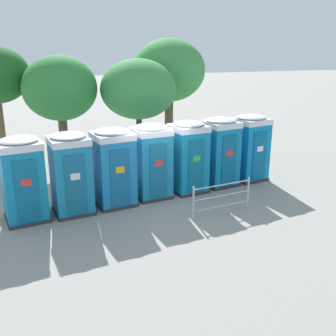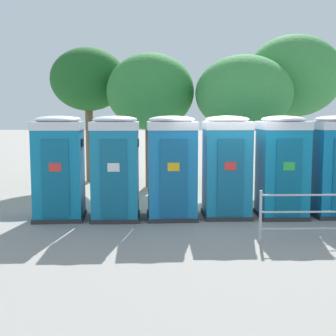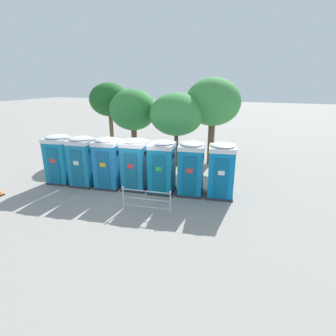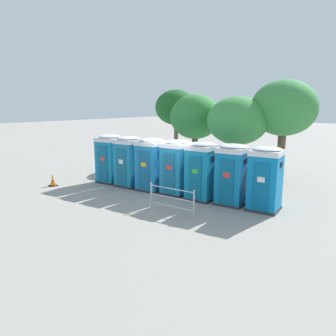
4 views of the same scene
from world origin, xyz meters
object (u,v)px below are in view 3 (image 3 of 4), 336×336
portapotty_2 (108,163)px  street_tree_0 (133,110)px  portapotty_3 (135,164)px  event_barrier (146,200)px  portapotty_1 (83,161)px  portapotty_5 (191,168)px  portapotty_6 (221,170)px  street_tree_2 (109,100)px  portapotty_4 (162,167)px  portapotty_0 (60,159)px  street_tree_1 (213,103)px  street_tree_3 (177,114)px

portapotty_2 → street_tree_0: street_tree_0 is taller
portapotty_3 → event_barrier: bearing=-53.6°
portapotty_2 → portapotty_3: bearing=11.5°
portapotty_1 → event_barrier: (4.32, -1.67, -0.72)m
portapotty_5 → portapotty_6: (1.37, 0.19, -0.00)m
portapotty_6 → street_tree_2: bearing=149.7°
street_tree_2 → portapotty_3: bearing=-49.7°
street_tree_2 → portapotty_4: bearing=-42.2°
portapotty_1 → portapotty_5: (5.47, 0.82, 0.00)m
portapotty_0 → street_tree_2: size_ratio=0.50×
portapotty_3 → portapotty_1: bearing=-170.1°
portapotty_5 → portapotty_3: bearing=-173.0°
portapotty_3 → portapotty_5: same height
portapotty_2 → portapotty_4: (2.74, 0.36, 0.00)m
portapotty_2 → portapotty_5: 4.15m
portapotty_2 → street_tree_1: (3.97, 5.81, 2.60)m
portapotty_2 → portapotty_4: bearing=7.5°
portapotty_0 → event_barrier: size_ratio=1.24×
portapotty_1 → street_tree_2: size_ratio=0.50×
street_tree_3 → street_tree_1: bearing=36.4°
portapotty_5 → street_tree_1: (-0.14, 5.20, 2.60)m
portapotty_5 → street_tree_3: 4.74m
portapotty_1 → street_tree_0: 5.55m
portapotty_6 → street_tree_2: street_tree_2 is taller
portapotty_5 → portapotty_4: bearing=-169.5°
portapotty_1 → portapotty_0: bearing=-176.1°
portapotty_5 → event_barrier: 2.84m
street_tree_0 → event_barrier: street_tree_0 is taller
portapotty_3 → portapotty_0: bearing=-172.1°
portapotty_5 → portapotty_6: same height
portapotty_4 → street_tree_3: 4.56m
street_tree_0 → event_barrier: (4.05, -6.83, -2.75)m
portapotty_1 → street_tree_0: size_ratio=0.54×
portapotty_3 → event_barrier: (1.59, -2.15, -0.72)m
portapotty_0 → portapotty_3: bearing=7.9°
portapotty_6 → portapotty_2: bearing=-171.6°
portapotty_5 → street_tree_2: street_tree_2 is taller
portapotty_2 → street_tree_1: street_tree_1 is taller
portapotty_6 → street_tree_2: 10.79m
portapotty_3 → event_barrier: 2.77m
portapotty_1 → portapotty_3: (2.73, 0.48, -0.00)m
street_tree_3 → portapotty_3: bearing=-99.9°
portapotty_4 → event_barrier: (0.20, -2.24, -0.72)m
portapotty_1 → event_barrier: bearing=-21.2°
portapotty_0 → street_tree_0: (1.65, 5.25, 2.04)m
portapotty_0 → portapotty_5: (6.86, 0.91, 0.00)m
portapotty_2 → portapotty_6: (5.47, 0.81, 0.00)m
portapotty_3 → street_tree_1: street_tree_1 is taller
street_tree_1 → street_tree_0: bearing=-170.4°
street_tree_1 → portapotty_0: bearing=-137.7°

